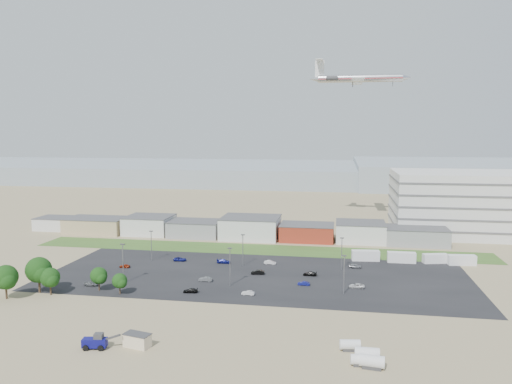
% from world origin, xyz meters
% --- Properties ---
extents(ground, '(700.00, 700.00, 0.00)m').
position_xyz_m(ground, '(0.00, 0.00, 0.00)').
color(ground, '#95855F').
rests_on(ground, ground).
extents(parking_lot, '(120.00, 50.00, 0.01)m').
position_xyz_m(parking_lot, '(5.00, 20.00, 0.01)').
color(parking_lot, black).
rests_on(parking_lot, ground).
extents(grass_strip, '(160.00, 16.00, 0.02)m').
position_xyz_m(grass_strip, '(0.00, 52.00, 0.01)').
color(grass_strip, '#3B5921').
rests_on(grass_strip, ground).
extents(hills_backdrop, '(700.00, 200.00, 9.00)m').
position_xyz_m(hills_backdrop, '(40.00, 315.00, 4.50)').
color(hills_backdrop, gray).
rests_on(hills_backdrop, ground).
extents(building_row, '(170.00, 20.00, 8.00)m').
position_xyz_m(building_row, '(-17.00, 71.00, 4.00)').
color(building_row, silver).
rests_on(building_row, ground).
extents(parking_garage, '(80.00, 40.00, 25.00)m').
position_xyz_m(parking_garage, '(90.00, 95.00, 12.50)').
color(parking_garage, silver).
rests_on(parking_garage, ground).
extents(portable_shed, '(5.67, 3.84, 2.61)m').
position_xyz_m(portable_shed, '(-9.26, -31.34, 1.30)').
color(portable_shed, beige).
rests_on(portable_shed, ground).
extents(telehandler, '(7.55, 3.51, 3.03)m').
position_xyz_m(telehandler, '(-16.86, -33.52, 1.51)').
color(telehandler, '#0C0B5D').
rests_on(telehandler, ground).
extents(storage_tank_nw, '(4.04, 2.42, 2.29)m').
position_xyz_m(storage_tank_nw, '(30.69, -26.12, 1.14)').
color(storage_tank_nw, silver).
rests_on(storage_tank_nw, ground).
extents(storage_tank_ne, '(4.38, 2.24, 2.61)m').
position_xyz_m(storage_tank_ne, '(33.65, -29.76, 1.30)').
color(storage_tank_ne, silver).
rests_on(storage_tank_ne, ground).
extents(storage_tank_sw, '(3.83, 2.15, 2.21)m').
position_xyz_m(storage_tank_sw, '(32.53, -32.05, 1.11)').
color(storage_tank_sw, silver).
rests_on(storage_tank_sw, ground).
extents(storage_tank_se, '(4.55, 2.69, 2.58)m').
position_xyz_m(storage_tank_se, '(34.33, -32.75, 1.29)').
color(storage_tank_se, silver).
rests_on(storage_tank_se, ground).
extents(box_trailer_a, '(8.96, 3.63, 3.27)m').
position_xyz_m(box_trailer_a, '(36.61, 42.52, 1.64)').
color(box_trailer_a, silver).
rests_on(box_trailer_a, ground).
extents(box_trailer_b, '(8.70, 2.73, 3.26)m').
position_xyz_m(box_trailer_b, '(47.69, 42.07, 1.63)').
color(box_trailer_b, silver).
rests_on(box_trailer_b, ground).
extents(box_trailer_c, '(8.02, 4.17, 2.88)m').
position_xyz_m(box_trailer_c, '(58.08, 43.18, 1.44)').
color(box_trailer_c, silver).
rests_on(box_trailer_c, ground).
extents(box_trailer_d, '(8.49, 3.39, 3.10)m').
position_xyz_m(box_trailer_d, '(65.75, 42.06, 1.55)').
color(box_trailer_d, silver).
rests_on(box_trailer_d, ground).
extents(tree_far_left, '(6.40, 6.40, 9.60)m').
position_xyz_m(tree_far_left, '(-52.20, -10.50, 4.80)').
color(tree_far_left, black).
rests_on(tree_far_left, ground).
extents(tree_left, '(6.98, 6.98, 10.47)m').
position_xyz_m(tree_left, '(-47.01, -4.74, 5.24)').
color(tree_left, black).
rests_on(tree_left, ground).
extents(tree_mid, '(5.25, 5.25, 7.87)m').
position_xyz_m(tree_mid, '(-43.30, -5.78, 3.94)').
color(tree_mid, black).
rests_on(tree_mid, ground).
extents(tree_right, '(4.66, 4.66, 6.99)m').
position_xyz_m(tree_right, '(-32.81, -0.61, 3.49)').
color(tree_right, black).
rests_on(tree_right, ground).
extents(tree_near, '(4.05, 4.05, 6.08)m').
position_xyz_m(tree_near, '(-26.26, -2.37, 3.04)').
color(tree_near, black).
rests_on(tree_near, ground).
extents(lightpole_front_l, '(1.27, 0.53, 10.78)m').
position_xyz_m(lightpole_front_l, '(-29.56, 7.01, 5.39)').
color(lightpole_front_l, slate).
rests_on(lightpole_front_l, ground).
extents(lightpole_front_m, '(1.21, 0.51, 10.32)m').
position_xyz_m(lightpole_front_m, '(-0.30, 9.27, 5.16)').
color(lightpole_front_m, slate).
rests_on(lightpole_front_m, ground).
extents(lightpole_front_r, '(1.18, 0.49, 9.99)m').
position_xyz_m(lightpole_front_r, '(29.62, 7.45, 5.00)').
color(lightpole_front_r, slate).
rests_on(lightpole_front_r, ground).
extents(lightpole_back_l, '(1.13, 0.47, 9.61)m').
position_xyz_m(lightpole_back_l, '(-30.95, 31.04, 4.81)').
color(lightpole_back_l, slate).
rests_on(lightpole_back_l, ground).
extents(lightpole_back_m, '(1.15, 0.48, 9.76)m').
position_xyz_m(lightpole_back_m, '(-0.90, 29.81, 4.88)').
color(lightpole_back_m, slate).
rests_on(lightpole_back_m, ground).
extents(lightpole_back_r, '(1.14, 0.48, 9.73)m').
position_xyz_m(lightpole_back_r, '(29.04, 30.32, 4.87)').
color(lightpole_back_r, slate).
rests_on(lightpole_back_r, ground).
extents(airliner, '(44.05, 30.11, 12.98)m').
position_xyz_m(airliner, '(35.60, 108.86, 64.36)').
color(airliner, silver).
extents(parked_car_0, '(4.11, 1.90, 1.14)m').
position_xyz_m(parked_car_0, '(33.02, 12.92, 0.57)').
color(parked_car_0, silver).
rests_on(parked_car_0, ground).
extents(parked_car_1, '(3.32, 1.27, 1.08)m').
position_xyz_m(parked_car_1, '(19.11, 12.86, 0.54)').
color(parked_car_1, navy).
rests_on(parked_car_1, ground).
extents(parked_car_3, '(3.91, 1.99, 1.09)m').
position_xyz_m(parked_car_3, '(-8.99, 1.75, 0.54)').
color(parked_car_3, black).
rests_on(parked_car_3, ground).
extents(parked_car_4, '(3.76, 1.32, 1.24)m').
position_xyz_m(parked_car_4, '(-7.84, 11.90, 0.62)').
color(parked_car_4, '#595B5E').
rests_on(parked_car_4, ground).
extents(parked_car_5, '(3.24, 1.37, 1.09)m').
position_xyz_m(parked_car_5, '(-35.76, 21.36, 0.55)').
color(parked_car_5, maroon).
rests_on(parked_car_5, ground).
extents(parked_car_6, '(4.50, 2.06, 1.27)m').
position_xyz_m(parked_car_6, '(-7.33, 31.56, 0.64)').
color(parked_car_6, navy).
rests_on(parked_car_6, ground).
extents(parked_car_7, '(4.05, 1.79, 1.29)m').
position_xyz_m(parked_car_7, '(5.21, 21.09, 0.65)').
color(parked_car_7, black).
rests_on(parked_car_7, ground).
extents(parked_car_8, '(3.85, 1.55, 1.31)m').
position_xyz_m(parked_car_8, '(33.06, 32.68, 0.66)').
color(parked_car_8, '#A5A5AA').
rests_on(parked_car_8, ground).
extents(parked_car_9, '(4.33, 2.28, 1.16)m').
position_xyz_m(parked_car_9, '(-21.77, 31.89, 0.58)').
color(parked_car_9, navy).
rests_on(parked_car_9, ground).
extents(parked_car_10, '(3.83, 1.58, 1.11)m').
position_xyz_m(parked_car_10, '(-36.82, 2.65, 0.55)').
color(parked_car_10, '#595B5E').
rests_on(parked_car_10, ground).
extents(parked_car_11, '(3.79, 1.63, 1.21)m').
position_xyz_m(parked_car_11, '(7.14, 32.79, 0.61)').
color(parked_car_11, silver).
rests_on(parked_car_11, ground).
extents(parked_car_12, '(4.06, 1.83, 1.15)m').
position_xyz_m(parked_car_12, '(20.16, 22.29, 0.58)').
color(parked_car_12, black).
rests_on(parked_car_12, ground).
extents(parked_car_13, '(3.38, 1.42, 1.09)m').
position_xyz_m(parked_car_13, '(5.87, 2.43, 0.54)').
color(parked_car_13, silver).
rests_on(parked_car_13, ground).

